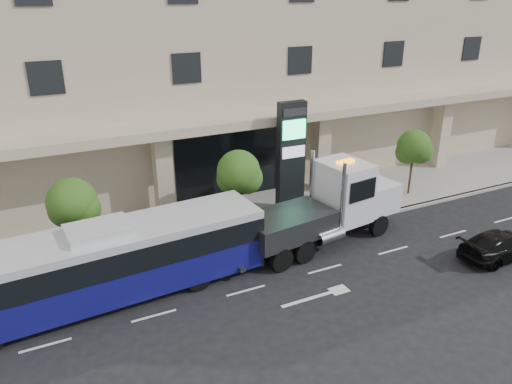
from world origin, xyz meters
The scene contains 11 objects.
ground centered at (0.00, 0.00, 0.00)m, with size 120.00×120.00×0.00m, color black.
sidewalk centered at (0.00, 5.00, 0.07)m, with size 120.00×6.00×0.15m, color gray.
curb centered at (0.00, 2.00, 0.07)m, with size 120.00×0.30×0.15m, color gray.
convention_center centered at (0.00, 15.42, 9.97)m, with size 60.00×17.60×20.00m.
tree_left centered at (-9.97, 3.59, 3.11)m, with size 2.27×2.20×4.22m.
tree_mid centered at (-1.97, 3.59, 3.26)m, with size 2.28×2.20×4.38m.
tree_right centered at (9.53, 3.59, 3.04)m, with size 2.10×2.00×4.04m.
city_bus centered at (-9.43, 0.41, 1.73)m, with size 13.58×3.74×3.40m.
tow_truck centered at (1.71, 0.87, 1.86)m, with size 10.01×3.59×4.52m.
black_sedan centered at (8.10, -4.22, 0.65)m, with size 1.83×4.51×1.31m, color black.
signage_pylon centered at (1.65, 4.69, 3.33)m, with size 1.58×0.62×6.27m.
Camera 1 is at (-11.56, -17.91, 11.98)m, focal length 35.00 mm.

